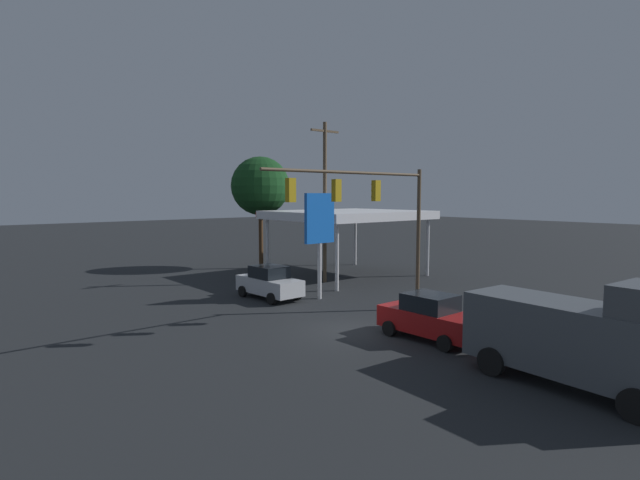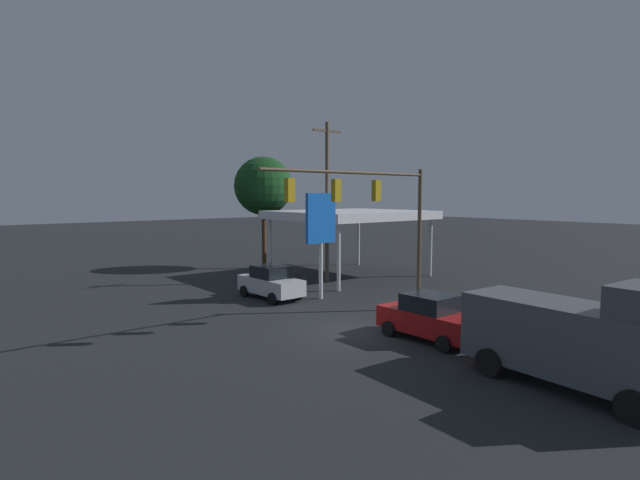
{
  "view_description": "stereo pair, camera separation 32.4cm",
  "coord_description": "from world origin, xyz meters",
  "px_view_note": "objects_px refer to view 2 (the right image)",
  "views": [
    {
      "loc": [
        15.06,
        15.93,
        6.08
      ],
      "look_at": [
        0.0,
        -2.0,
        3.94
      ],
      "focal_mm": 28.0,
      "sensor_mm": 36.0,
      "label": 1
    },
    {
      "loc": [
        14.81,
        16.13,
        6.08
      ],
      "look_at": [
        0.0,
        -2.0,
        3.94
      ],
      "focal_mm": 28.0,
      "sensor_mm": 36.0,
      "label": 2
    }
  ],
  "objects_px": {
    "traffic_signal_assembly": "(370,205)",
    "sedan_far": "(271,282)",
    "utility_pole": "(327,199)",
    "street_tree": "(263,186)",
    "sedan_waiting": "(429,317)",
    "delivery_truck": "(580,338)",
    "price_sign": "(321,224)"
  },
  "relations": [
    {
      "from": "traffic_signal_assembly",
      "to": "sedan_far",
      "type": "bearing_deg",
      "value": -83.96
    },
    {
      "from": "utility_pole",
      "to": "street_tree",
      "type": "relative_size",
      "value": 1.2
    },
    {
      "from": "street_tree",
      "to": "utility_pole",
      "type": "bearing_deg",
      "value": 88.14
    },
    {
      "from": "utility_pole",
      "to": "sedan_far",
      "type": "relative_size",
      "value": 2.46
    },
    {
      "from": "sedan_waiting",
      "to": "street_tree",
      "type": "relative_size",
      "value": 0.48
    },
    {
      "from": "street_tree",
      "to": "traffic_signal_assembly",
      "type": "bearing_deg",
      "value": 72.69
    },
    {
      "from": "delivery_truck",
      "to": "sedan_far",
      "type": "height_order",
      "value": "delivery_truck"
    },
    {
      "from": "traffic_signal_assembly",
      "to": "delivery_truck",
      "type": "bearing_deg",
      "value": 83.68
    },
    {
      "from": "street_tree",
      "to": "delivery_truck",
      "type": "bearing_deg",
      "value": 76.61
    },
    {
      "from": "utility_pole",
      "to": "price_sign",
      "type": "distance_m",
      "value": 5.77
    },
    {
      "from": "sedan_waiting",
      "to": "street_tree",
      "type": "distance_m",
      "value": 23.28
    },
    {
      "from": "sedan_far",
      "to": "street_tree",
      "type": "bearing_deg",
      "value": 146.68
    },
    {
      "from": "delivery_truck",
      "to": "sedan_far",
      "type": "relative_size",
      "value": 1.55
    },
    {
      "from": "price_sign",
      "to": "sedan_waiting",
      "type": "height_order",
      "value": "price_sign"
    },
    {
      "from": "utility_pole",
      "to": "street_tree",
      "type": "height_order",
      "value": "utility_pole"
    },
    {
      "from": "utility_pole",
      "to": "price_sign",
      "type": "bearing_deg",
      "value": 46.27
    },
    {
      "from": "price_sign",
      "to": "utility_pole",
      "type": "bearing_deg",
      "value": -133.73
    },
    {
      "from": "price_sign",
      "to": "delivery_truck",
      "type": "xyz_separation_m",
      "value": [
        2.57,
        15.72,
        -2.71
      ]
    },
    {
      "from": "delivery_truck",
      "to": "street_tree",
      "type": "xyz_separation_m",
      "value": [
        -6.71,
        -28.21,
        5.07
      ]
    },
    {
      "from": "price_sign",
      "to": "sedan_far",
      "type": "xyz_separation_m",
      "value": [
        2.2,
        -1.96,
        -3.45
      ]
    },
    {
      "from": "sedan_waiting",
      "to": "street_tree",
      "type": "height_order",
      "value": "street_tree"
    },
    {
      "from": "traffic_signal_assembly",
      "to": "utility_pole",
      "type": "distance_m",
      "value": 10.82
    },
    {
      "from": "utility_pole",
      "to": "sedan_far",
      "type": "bearing_deg",
      "value": 19.0
    },
    {
      "from": "utility_pole",
      "to": "delivery_truck",
      "type": "xyz_separation_m",
      "value": [
        6.44,
        19.77,
        -4.09
      ]
    },
    {
      "from": "sedan_far",
      "to": "utility_pole",
      "type": "bearing_deg",
      "value": 106.77
    },
    {
      "from": "sedan_waiting",
      "to": "street_tree",
      "type": "bearing_deg",
      "value": 164.58
    },
    {
      "from": "price_sign",
      "to": "delivery_truck",
      "type": "height_order",
      "value": "price_sign"
    },
    {
      "from": "price_sign",
      "to": "sedan_far",
      "type": "relative_size",
      "value": 1.38
    },
    {
      "from": "traffic_signal_assembly",
      "to": "street_tree",
      "type": "height_order",
      "value": "street_tree"
    },
    {
      "from": "price_sign",
      "to": "street_tree",
      "type": "relative_size",
      "value": 0.67
    },
    {
      "from": "price_sign",
      "to": "traffic_signal_assembly",
      "type": "bearing_deg",
      "value": 75.21
    },
    {
      "from": "price_sign",
      "to": "sedan_waiting",
      "type": "bearing_deg",
      "value": 79.46
    }
  ]
}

